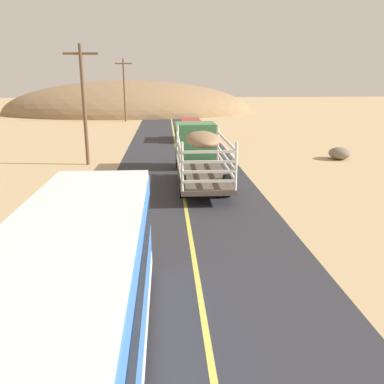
# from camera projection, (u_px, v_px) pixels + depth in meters

# --- Properties ---
(livestock_truck) EXTENTS (2.53, 9.70, 3.02)m
(livestock_truck) POSITION_uv_depth(u_px,v_px,m) (198.00, 146.00, 23.95)
(livestock_truck) COLOR #3F7F4C
(livestock_truck) RESTS_ON road_surface
(bus) EXTENTS (2.54, 10.00, 3.21)m
(bus) POSITION_uv_depth(u_px,v_px,m) (68.00, 319.00, 6.94)
(bus) COLOR #3872C6
(bus) RESTS_ON road_surface
(car_far) EXTENTS (1.90, 4.62, 1.93)m
(car_far) POSITION_uv_depth(u_px,v_px,m) (191.00, 129.00, 37.73)
(car_far) COLOR #B2261E
(car_far) RESTS_ON road_surface
(power_pole_mid) EXTENTS (2.20, 0.24, 7.76)m
(power_pole_mid) POSITION_uv_depth(u_px,v_px,m) (84.00, 102.00, 26.42)
(power_pole_mid) COLOR brown
(power_pole_mid) RESTS_ON ground
(power_pole_far) EXTENTS (2.20, 0.24, 8.01)m
(power_pole_far) POSITION_uv_depth(u_px,v_px,m) (124.00, 88.00, 53.07)
(power_pole_far) COLOR brown
(power_pole_far) RESTS_ON ground
(boulder_near_shoulder) EXTENTS (1.52, 1.65, 0.86)m
(boulder_near_shoulder) POSITION_uv_depth(u_px,v_px,m) (340.00, 153.00, 29.22)
(boulder_near_shoulder) COLOR #756656
(boulder_near_shoulder) RESTS_ON ground
(distant_hill) EXTENTS (41.09, 26.07, 10.39)m
(distant_hill) POSITION_uv_depth(u_px,v_px,m) (129.00, 112.00, 68.22)
(distant_hill) COLOR #8D6E4C
(distant_hill) RESTS_ON ground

